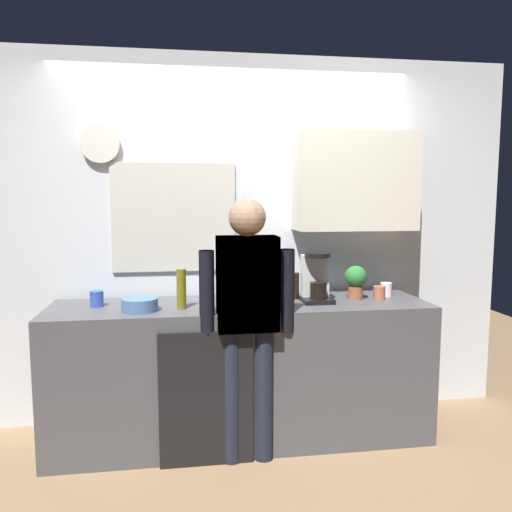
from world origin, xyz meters
TOP-DOWN VIEW (x-y plane):
  - ground_plane at (0.00, 0.00)m, footprint 8.00×8.00m
  - kitchen_counter at (0.00, 0.30)m, footprint 2.47×0.64m
  - dishwasher_panel at (-0.25, -0.03)m, footprint 0.56×0.02m
  - back_wall_assembly at (0.11, 0.70)m, footprint 4.07×0.42m
  - coffee_maker at (0.50, 0.29)m, footprint 0.20×0.20m
  - bottle_olive_oil at (-0.39, 0.21)m, footprint 0.06×0.06m
  - bottle_green_wine at (0.01, 0.06)m, footprint 0.07×0.07m
  - bottle_dark_sauce at (0.38, 0.40)m, footprint 0.06×0.06m
  - bottle_clear_soda at (0.02, 0.23)m, footprint 0.09×0.09m
  - cup_blue_mug at (-0.92, 0.35)m, footprint 0.08×0.08m
  - cup_white_mug at (1.04, 0.39)m, footprint 0.08×0.08m
  - cup_terracotta_mug at (0.94, 0.29)m, footprint 0.08×0.08m
  - mixing_bowl at (-0.64, 0.18)m, footprint 0.22×0.22m
  - potted_plant at (0.79, 0.33)m, footprint 0.15×0.15m
  - storage_canister at (-0.03, 0.46)m, footprint 0.14×0.14m
  - person_at_sink at (0.00, 0.00)m, footprint 0.57×0.22m
  - person_guest at (0.00, 0.00)m, footprint 0.57×0.22m

SIDE VIEW (x-z plane):
  - ground_plane at x=0.00m, z-range 0.00..0.00m
  - dishwasher_panel at x=-0.25m, z-range 0.00..0.82m
  - kitchen_counter at x=0.00m, z-range 0.00..0.92m
  - person_at_sink at x=0.00m, z-range 0.15..1.75m
  - person_guest at x=0.00m, z-range 0.15..1.75m
  - mixing_bowl at x=-0.64m, z-range 0.92..1.00m
  - cup_terracotta_mug at x=0.94m, z-range 0.92..1.01m
  - cup_white_mug at x=1.04m, z-range 0.92..1.01m
  - cup_blue_mug at x=-0.92m, z-range 0.92..1.02m
  - storage_canister at x=-0.03m, z-range 0.92..1.09m
  - bottle_dark_sauce at x=0.38m, z-range 0.92..1.10m
  - bottle_olive_oil at x=-0.39m, z-range 0.92..1.17m
  - potted_plant at x=0.79m, z-range 0.93..1.16m
  - bottle_clear_soda at x=0.02m, z-range 0.92..1.20m
  - coffee_maker at x=0.50m, z-range 0.90..1.23m
  - bottle_green_wine at x=0.01m, z-range 0.92..1.22m
  - back_wall_assembly at x=0.11m, z-range 0.06..2.66m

